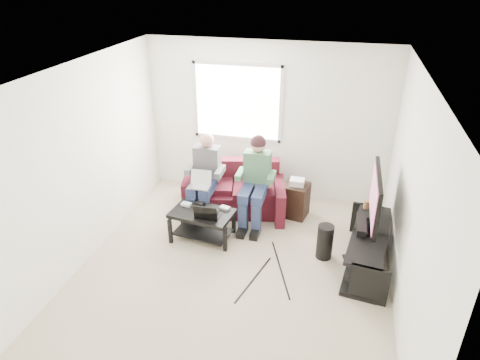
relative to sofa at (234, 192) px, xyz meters
name	(u,v)px	position (x,y,z in m)	size (l,w,h in m)	color
floor	(233,271)	(0.39, -1.57, -0.29)	(4.50, 4.50, 0.00)	beige
ceiling	(231,74)	(0.39, -1.57, 2.31)	(4.50, 4.50, 0.00)	white
wall_back	(267,122)	(0.39, 0.68, 1.01)	(4.50, 4.50, 0.00)	white
wall_front	(153,323)	(0.39, -3.82, 1.01)	(4.50, 4.50, 0.00)	white
wall_left	(81,167)	(-1.61, -1.57, 1.01)	(4.50, 4.50, 0.00)	white
wall_right	(411,204)	(2.39, -1.57, 1.01)	(4.50, 4.50, 0.00)	white
window	(237,102)	(-0.11, 0.66, 1.31)	(1.48, 0.04, 1.28)	white
sofa	(234,192)	(0.00, 0.00, 0.00)	(1.81, 1.04, 0.78)	#4B1217
person_left	(205,174)	(-0.40, -0.27, 0.42)	(0.40, 0.71, 1.31)	navy
person_right	(256,175)	(0.40, -0.25, 0.48)	(0.40, 0.71, 1.36)	navy
laptop_silver	(199,183)	(-0.40, -0.53, 0.39)	(0.32, 0.22, 0.24)	silver
coffee_table	(202,219)	(-0.24, -0.92, 0.03)	(0.94, 0.65, 0.44)	black
laptop_black	(208,209)	(-0.12, -1.00, 0.26)	(0.34, 0.24, 0.24)	black
controller_a	(186,204)	(-0.52, -0.80, 0.16)	(0.14, 0.09, 0.04)	silver
controller_b	(199,204)	(-0.34, -0.74, 0.16)	(0.14, 0.09, 0.04)	black
controller_c	(225,208)	(0.06, -0.77, 0.16)	(0.14, 0.09, 0.04)	gray
tv_stand	(368,250)	(2.09, -1.00, -0.07)	(0.66, 1.57, 0.50)	black
tv	(375,198)	(2.09, -0.90, 0.67)	(0.12, 1.10, 0.81)	black
soundbar	(361,224)	(1.97, -0.90, 0.26)	(0.12, 0.50, 0.10)	black
drink_cup	(366,205)	(2.04, -0.37, 0.27)	(0.08, 0.08, 0.12)	#9E6844
console_white	(369,265)	(2.09, -1.40, 0.00)	(0.30, 0.22, 0.06)	silver
console_grey	(368,233)	(2.09, -0.70, 0.01)	(0.34, 0.26, 0.08)	gray
console_black	(368,248)	(2.09, -1.05, 0.01)	(0.38, 0.30, 0.07)	black
subwoofer	(325,242)	(1.52, -0.97, -0.05)	(0.22, 0.22, 0.50)	black
keyboard_floor	(352,265)	(1.91, -1.08, -0.28)	(0.15, 0.45, 0.03)	black
end_table	(296,199)	(1.00, 0.03, 0.00)	(0.37, 0.37, 0.65)	black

